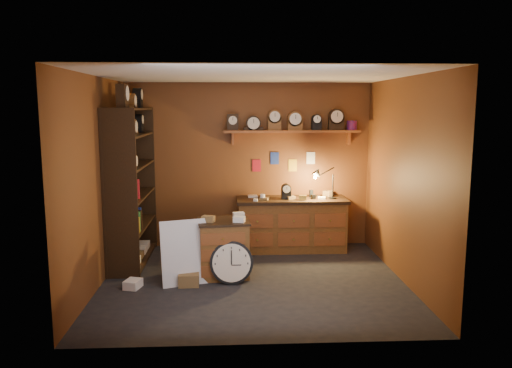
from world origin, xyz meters
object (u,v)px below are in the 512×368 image
Objects in this scene: shelving_unit at (129,179)px; low_cabinet at (224,246)px; big_round_clock at (232,263)px; workbench at (291,221)px.

low_cabinet is at bearing -27.98° from shelving_unit.
shelving_unit is 2.07m from big_round_clock.
shelving_unit reaches higher than workbench.
workbench is 1.65m from low_cabinet.
shelving_unit is at bearing -168.74° from workbench.
workbench reaches higher than low_cabinet.
shelving_unit reaches higher than low_cabinet.
shelving_unit is at bearing 145.35° from big_round_clock.
low_cabinet is (-1.09, -1.24, -0.05)m from workbench.
low_cabinet is 0.35m from big_round_clock.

